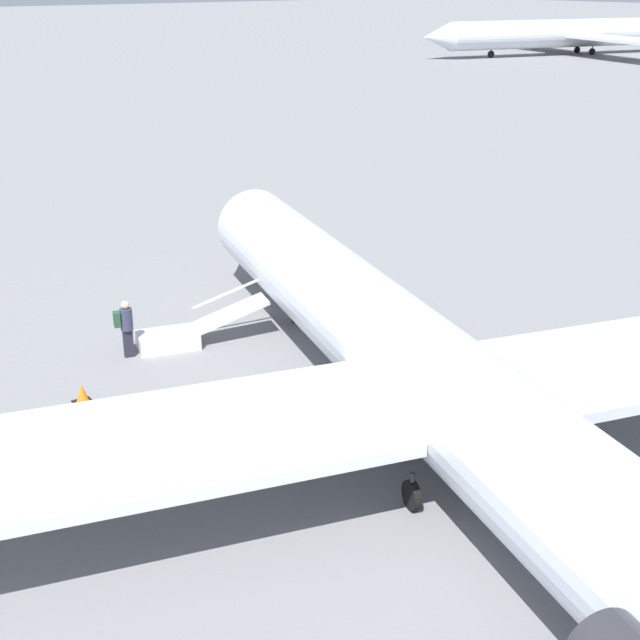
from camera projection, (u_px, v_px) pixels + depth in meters
ground_plane at (409, 442)px, 21.47m from camera, size 600.00×600.00×0.00m
airplane_main at (431, 380)px, 19.85m from camera, size 31.67×24.63×6.99m
airplane_far_left at (570, 33)px, 121.85m from camera, size 33.88×43.68×9.62m
boarding_stairs at (181, 334)px, 26.88m from camera, size 2.15×4.13×1.73m
passenger at (126, 325)px, 25.91m from camera, size 0.42×0.57×1.74m
traffic_cone_near_stairs at (82, 394)px, 23.38m from camera, size 0.47×0.47×0.52m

